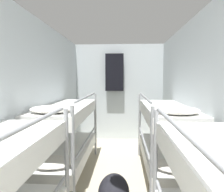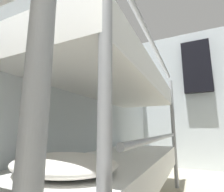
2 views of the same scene
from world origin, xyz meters
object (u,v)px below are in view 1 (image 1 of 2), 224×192
object	(u,v)px
bunk_stack_right_far	(165,134)
hanging_coat	(115,72)
bunk_stack_left_far	(67,133)
duffel_bag	(114,192)

from	to	relation	value
bunk_stack_right_far	hanging_coat	bearing A→B (deg)	114.61
hanging_coat	bunk_stack_left_far	bearing A→B (deg)	-109.20
duffel_bag	hanging_coat	size ratio (longest dim) A/B	0.66
bunk_stack_left_far	hanging_coat	size ratio (longest dim) A/B	2.02
bunk_stack_right_far	hanging_coat	size ratio (longest dim) A/B	2.02
bunk_stack_left_far	hanging_coat	bearing A→B (deg)	70.80
bunk_stack_left_far	hanging_coat	world-z (taller)	hanging_coat
bunk_stack_right_far	duffel_bag	world-z (taller)	bunk_stack_right_far
duffel_bag	hanging_coat	bearing A→B (deg)	92.59
bunk_stack_right_far	hanging_coat	xyz separation A→B (m)	(-0.86, 1.89, 0.99)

